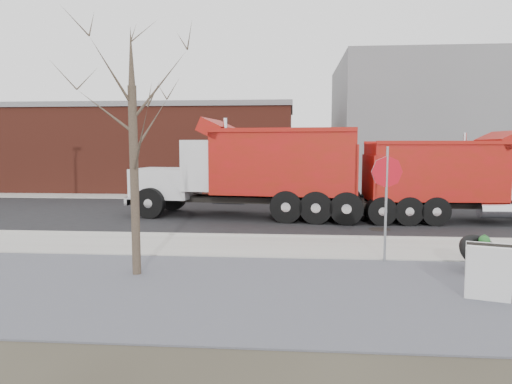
# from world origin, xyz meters

# --- Properties ---
(ground) EXTENTS (120.00, 120.00, 0.00)m
(ground) POSITION_xyz_m (0.00, 0.00, 0.00)
(ground) COLOR #383328
(ground) RESTS_ON ground
(gravel_verge) EXTENTS (60.00, 5.00, 0.03)m
(gravel_verge) POSITION_xyz_m (0.00, -3.50, 0.01)
(gravel_verge) COLOR slate
(gravel_verge) RESTS_ON ground
(sidewalk) EXTENTS (60.00, 2.50, 0.06)m
(sidewalk) POSITION_xyz_m (0.00, 0.25, 0.03)
(sidewalk) COLOR #9E9B93
(sidewalk) RESTS_ON ground
(curb) EXTENTS (60.00, 0.15, 0.11)m
(curb) POSITION_xyz_m (0.00, 1.55, 0.06)
(curb) COLOR #9E9B93
(curb) RESTS_ON ground
(road) EXTENTS (60.00, 9.40, 0.02)m
(road) POSITION_xyz_m (0.00, 6.30, 0.01)
(road) COLOR black
(road) RESTS_ON ground
(far_sidewalk) EXTENTS (60.00, 2.00, 0.06)m
(far_sidewalk) POSITION_xyz_m (0.00, 12.00, 0.03)
(far_sidewalk) COLOR #9E9B93
(far_sidewalk) RESTS_ON ground
(building_grey) EXTENTS (12.00, 10.00, 8.00)m
(building_grey) POSITION_xyz_m (9.00, 18.00, 4.00)
(building_grey) COLOR gray
(building_grey) RESTS_ON ground
(building_brick) EXTENTS (20.20, 8.20, 5.30)m
(building_brick) POSITION_xyz_m (-10.00, 17.00, 2.65)
(building_brick) COLOR maroon
(building_brick) RESTS_ON ground
(bare_tree) EXTENTS (3.20, 3.20, 5.20)m
(bare_tree) POSITION_xyz_m (-3.20, -2.60, 3.30)
(bare_tree) COLOR #382D23
(bare_tree) RESTS_ON ground
(fire_hydrant) EXTENTS (0.48, 0.47, 0.84)m
(fire_hydrant) POSITION_xyz_m (4.29, -1.80, 0.38)
(fire_hydrant) COLOR #286B30
(fire_hydrant) RESTS_ON ground
(truck_tire) EXTENTS (1.31, 1.29, 0.84)m
(truck_tire) POSITION_xyz_m (4.23, -1.82, 0.44)
(truck_tire) COLOR black
(truck_tire) RESTS_ON ground
(stop_sign) EXTENTS (0.74, 0.14, 2.75)m
(stop_sign) POSITION_xyz_m (2.31, -1.10, 1.87)
(stop_sign) COLOR gray
(stop_sign) RESTS_ON ground
(sandwich_board) EXTENTS (0.85, 0.67, 1.03)m
(sandwich_board) POSITION_xyz_m (3.58, -3.77, 0.55)
(sandwich_board) COLOR silver
(sandwich_board) RESTS_ON ground
(dump_truck_red_a) EXTENTS (8.04, 2.47, 3.24)m
(dump_truck_red_a) POSITION_xyz_m (6.16, 5.05, 1.65)
(dump_truck_red_a) COLOR black
(dump_truck_red_a) RESTS_ON ground
(dump_truck_red_b) EXTENTS (9.03, 3.56, 3.75)m
(dump_truck_red_b) POSITION_xyz_m (-1.32, 5.51, 1.91)
(dump_truck_red_b) COLOR black
(dump_truck_red_b) RESTS_ON ground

